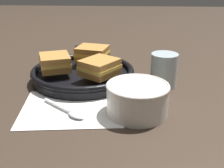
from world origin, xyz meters
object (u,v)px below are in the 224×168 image
object	(u,v)px
skillet	(83,74)
sandwich_near_left	(55,62)
sandwich_far_left	(92,53)
sandwich_near_right	(100,67)
spoon	(71,112)
drinking_glass	(164,70)
soup_bowl	(137,97)

from	to	relation	value
skillet	sandwich_near_left	bearing A→B (deg)	-163.49
sandwich_far_left	skillet	bearing A→B (deg)	-105.69
sandwich_near_left	sandwich_near_right	world-z (taller)	same
spoon	skillet	world-z (taller)	skillet
sandwich_near_left	drinking_glass	distance (m)	0.33
sandwich_near_right	sandwich_far_left	distance (m)	0.14
soup_bowl	drinking_glass	bearing A→B (deg)	65.27
soup_bowl	skillet	size ratio (longest dim) A/B	0.34
skillet	sandwich_near_right	xyz separation A→B (m)	(0.06, -0.06, 0.04)
drinking_glass	soup_bowl	bearing A→B (deg)	-114.73
soup_bowl	sandwich_near_left	xyz separation A→B (m)	(-0.24, 0.19, 0.02)
spoon	drinking_glass	xyz separation A→B (m)	(0.24, 0.20, 0.04)
soup_bowl	sandwich_near_right	world-z (taller)	sandwich_near_right
skillet	sandwich_far_left	distance (m)	0.09
sandwich_far_left	sandwich_near_left	bearing A→B (deg)	-134.98
spoon	sandwich_near_left	distance (m)	0.23
spoon	sandwich_far_left	size ratio (longest dim) A/B	1.08
sandwich_near_left	sandwich_near_right	xyz separation A→B (m)	(0.14, -0.04, 0.00)
sandwich_near_left	drinking_glass	xyz separation A→B (m)	(0.33, -0.01, -0.02)
spoon	sandwich_far_left	xyz separation A→B (m)	(0.02, 0.31, 0.06)
soup_bowl	skillet	xyz separation A→B (m)	(-0.16, 0.21, -0.02)
sandwich_near_left	sandwich_near_right	bearing A→B (deg)	-14.98
skillet	soup_bowl	bearing A→B (deg)	-52.21
spoon	sandwich_near_left	xyz separation A→B (m)	(-0.08, 0.21, 0.06)
soup_bowl	drinking_glass	distance (m)	0.20
soup_bowl	sandwich_far_left	world-z (taller)	sandwich_far_left
skillet	sandwich_far_left	xyz separation A→B (m)	(0.02, 0.08, 0.04)
spoon	sandwich_near_left	size ratio (longest dim) A/B	1.03
sandwich_near_right	soup_bowl	bearing A→B (deg)	-55.19
drinking_glass	sandwich_near_left	bearing A→B (deg)	178.61
sandwich_near_right	spoon	bearing A→B (deg)	-107.94
sandwich_near_right	drinking_glass	xyz separation A→B (m)	(0.19, 0.03, -0.02)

